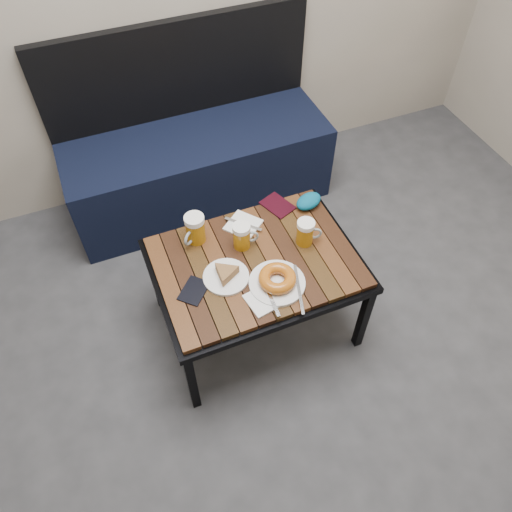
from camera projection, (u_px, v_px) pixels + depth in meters
name	position (u px, v px, depth m)	size (l,w,h in m)	color
ground	(318.00, 505.00, 1.88)	(4.00, 4.00, 0.00)	#2D2D30
bench	(197.00, 160.00, 2.73)	(1.40, 0.50, 0.95)	black
cafe_table	(256.00, 267.00, 2.06)	(0.84, 0.62, 0.47)	black
beer_mug_left	(195.00, 229.00, 2.05)	(0.12, 0.11, 0.13)	#AD6F0D
beer_mug_centre	(242.00, 236.00, 2.03)	(0.11, 0.08, 0.12)	#AD6F0D
beer_mug_right	(306.00, 232.00, 2.05)	(0.11, 0.09, 0.12)	#AD6F0D
plate_pie	(226.00, 275.00, 1.96)	(0.18, 0.18, 0.05)	white
plate_bagel	(277.00, 280.00, 1.93)	(0.22, 0.29, 0.06)	white
napkin_left	(243.00, 225.00, 2.15)	(0.18, 0.18, 0.01)	white
napkin_right	(266.00, 299.00, 1.90)	(0.16, 0.14, 0.01)	white
passport_navy	(194.00, 291.00, 1.93)	(0.09, 0.12, 0.01)	black
passport_burgundy	(278.00, 205.00, 2.22)	(0.10, 0.14, 0.01)	black
knit_pouch	(309.00, 201.00, 2.21)	(0.13, 0.08, 0.06)	navy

